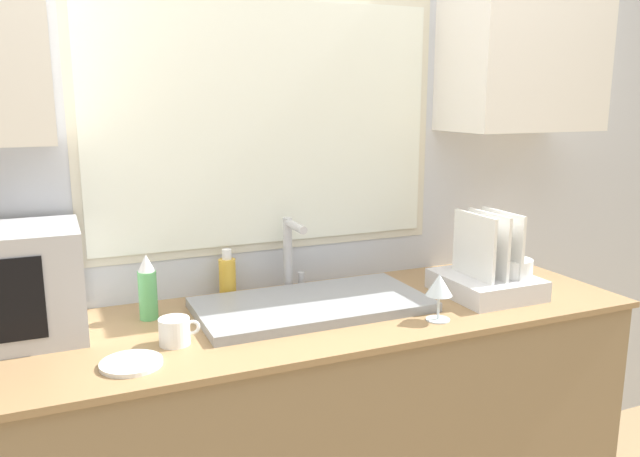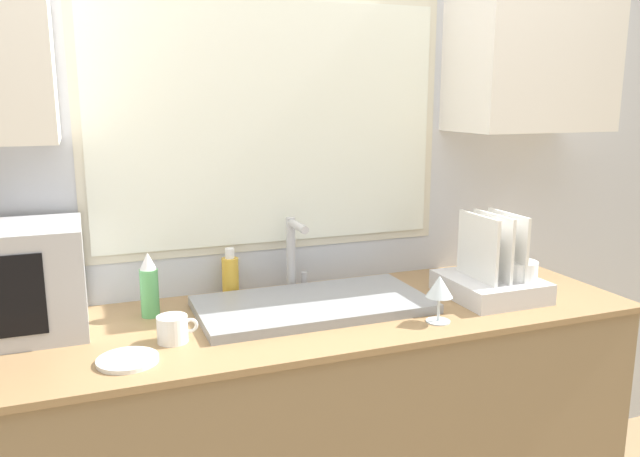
% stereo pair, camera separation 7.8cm
% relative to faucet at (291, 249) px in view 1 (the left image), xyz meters
% --- Properties ---
extents(countertop, '(2.18, 0.67, 0.89)m').
position_rel_faucet_xyz_m(countertop, '(-0.05, -0.23, -0.60)').
color(countertop, '#8C7251').
rests_on(countertop, ground_plane).
extents(wall_back, '(6.00, 0.38, 2.60)m').
position_rel_faucet_xyz_m(wall_back, '(-0.05, 0.08, 0.37)').
color(wall_back, silver).
rests_on(wall_back, ground_plane).
extents(sink_basin, '(0.74, 0.38, 0.03)m').
position_rel_faucet_xyz_m(sink_basin, '(-0.00, -0.20, -0.14)').
color(sink_basin, gray).
rests_on(sink_basin, countertop).
extents(faucet, '(0.08, 0.17, 0.26)m').
position_rel_faucet_xyz_m(faucet, '(0.00, 0.00, 0.00)').
color(faucet, '#B7B7BC').
rests_on(faucet, countertop).
extents(microwave, '(0.40, 0.32, 0.32)m').
position_rel_faucet_xyz_m(microwave, '(-0.89, -0.10, 0.01)').
color(microwave, '#B2B2B7').
rests_on(microwave, countertop).
extents(dish_rack, '(0.29, 0.32, 0.29)m').
position_rel_faucet_xyz_m(dish_rack, '(0.62, -0.30, -0.09)').
color(dish_rack, silver).
rests_on(dish_rack, countertop).
extents(spray_bottle, '(0.06, 0.06, 0.21)m').
position_rel_faucet_xyz_m(spray_bottle, '(-0.50, -0.08, -0.06)').
color(spray_bottle, '#59B266').
rests_on(spray_bottle, countertop).
extents(soap_bottle, '(0.06, 0.06, 0.17)m').
position_rel_faucet_xyz_m(soap_bottle, '(-0.22, 0.03, -0.08)').
color(soap_bottle, gold).
rests_on(soap_bottle, countertop).
extents(mug_near_sink, '(0.12, 0.09, 0.08)m').
position_rel_faucet_xyz_m(mug_near_sink, '(-0.47, -0.32, -0.12)').
color(mug_near_sink, white).
rests_on(mug_near_sink, countertop).
extents(wine_glass, '(0.08, 0.08, 0.15)m').
position_rel_faucet_xyz_m(wine_glass, '(0.31, -0.45, -0.05)').
color(wine_glass, silver).
rests_on(wine_glass, countertop).
extents(small_plate, '(0.16, 0.16, 0.01)m').
position_rel_faucet_xyz_m(small_plate, '(-0.60, -0.42, -0.15)').
color(small_plate, white).
rests_on(small_plate, countertop).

